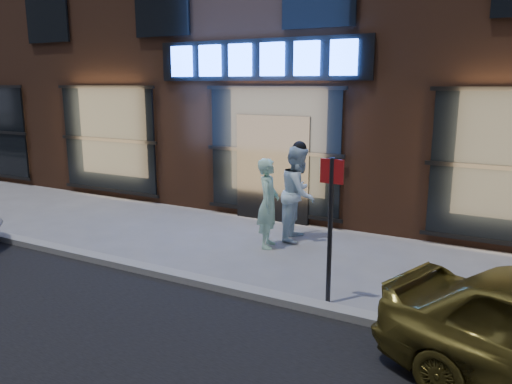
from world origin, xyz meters
TOP-DOWN VIEW (x-y plane):
  - ground at (0.00, 0.00)m, footprint 90.00×90.00m
  - curb at (0.00, 0.00)m, footprint 60.00×0.25m
  - storefront_building at (-0.00, 7.99)m, footprint 30.20×8.28m
  - man_bowtie at (0.78, 2.19)m, footprint 0.58×0.72m
  - man_cap at (1.08, 2.92)m, footprint 0.85×1.02m
  - sign_post at (2.69, 0.33)m, footprint 0.34×0.07m

SIDE VIEW (x-z plane):
  - ground at x=0.00m, z-range 0.00..0.00m
  - curb at x=0.00m, z-range 0.00..0.12m
  - man_bowtie at x=0.78m, z-range 0.00..1.72m
  - man_cap at x=1.08m, z-range 0.00..1.90m
  - sign_post at x=2.69m, z-range 0.22..2.33m
  - storefront_building at x=0.00m, z-range 0.00..10.30m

